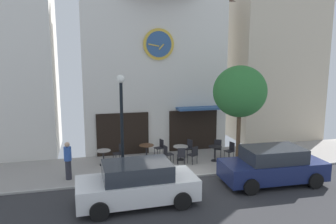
{
  "coord_description": "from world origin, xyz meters",
  "views": [
    {
      "loc": [
        -3.68,
        -13.01,
        5.28
      ],
      "look_at": [
        0.13,
        2.09,
        2.62
      ],
      "focal_mm": 34.69,
      "sensor_mm": 36.0,
      "label": 1
    }
  ],
  "objects": [
    {
      "name": "parked_car_navy",
      "position": [
        3.77,
        -1.43,
        0.76
      ],
      "size": [
        4.34,
        2.11,
        1.55
      ],
      "color": "navy",
      "rests_on": "ground_plane"
    },
    {
      "name": "cafe_chair_left_end",
      "position": [
        -2.21,
        2.97,
        0.53
      ],
      "size": [
        0.51,
        0.51,
        0.9
      ],
      "color": "black",
      "rests_on": "ground_plane"
    },
    {
      "name": "cafe_table_near_curb",
      "position": [
        -0.77,
        3.11,
        0.55
      ],
      "size": [
        0.77,
        0.77,
        0.74
      ],
      "color": "black",
      "rests_on": "ground_plane"
    },
    {
      "name": "ground_plane",
      "position": [
        0.0,
        -0.9,
        -0.02
      ],
      "size": [
        26.46,
        10.19,
        0.13
      ],
      "color": "gray"
    },
    {
      "name": "cafe_chair_near_lamp",
      "position": [
        1.35,
        1.72,
        0.53
      ],
      "size": [
        0.54,
        0.54,
        0.9
      ],
      "color": "black",
      "rests_on": "ground_plane"
    },
    {
      "name": "cafe_table_center_left",
      "position": [
        -3.01,
        2.63,
        0.53
      ],
      "size": [
        0.71,
        0.71,
        0.75
      ],
      "color": "black",
      "rests_on": "ground_plane"
    },
    {
      "name": "pedestrian_blue",
      "position": [
        -4.59,
        1.11,
        0.86
      ],
      "size": [
        0.33,
        0.33,
        1.67
      ],
      "color": "#2D2D38",
      "rests_on": "ground_plane"
    },
    {
      "name": "street_lamp",
      "position": [
        -2.23,
        1.07,
        2.29
      ],
      "size": [
        0.36,
        0.36,
        4.51
      ],
      "color": "black",
      "rests_on": "ground_plane"
    },
    {
      "name": "parked_car_white",
      "position": [
        -2.05,
        -1.98,
        0.76
      ],
      "size": [
        4.35,
        2.12,
        1.55
      ],
      "color": "white",
      "rests_on": "ground_plane"
    },
    {
      "name": "street_tree",
      "position": [
        3.26,
        0.78,
        3.66
      ],
      "size": [
        2.55,
        2.29,
        4.89
      ],
      "color": "brown",
      "rests_on": "ground_plane"
    },
    {
      "name": "cafe_chair_curbside",
      "position": [
        0.02,
        3.43,
        0.53
      ],
      "size": [
        0.5,
        0.5,
        0.9
      ],
      "color": "black",
      "rests_on": "ground_plane"
    },
    {
      "name": "clock_building",
      "position": [
        0.13,
        5.56,
        5.28
      ],
      "size": [
        8.0,
        4.15,
        10.24
      ],
      "color": "silver",
      "rests_on": "ground_plane"
    },
    {
      "name": "cafe_chair_near_tree",
      "position": [
        0.11,
        2.17,
        0.53
      ],
      "size": [
        0.47,
        0.47,
        0.9
      ],
      "color": "black",
      "rests_on": "ground_plane"
    },
    {
      "name": "cafe_table_leftmost",
      "position": [
        2.57,
        1.91,
        0.53
      ],
      "size": [
        0.67,
        0.67,
        0.77
      ],
      "color": "black",
      "rests_on": "ground_plane"
    },
    {
      "name": "cafe_chair_mid_row",
      "position": [
        1.49,
        2.99,
        0.53
      ],
      "size": [
        0.53,
        0.53,
        0.9
      ],
      "color": "black",
      "rests_on": "ground_plane"
    },
    {
      "name": "cafe_table_near_door",
      "position": [
        0.89,
        2.47,
        0.54
      ],
      "size": [
        0.76,
        0.76,
        0.74
      ],
      "color": "black",
      "rests_on": "ground_plane"
    },
    {
      "name": "cafe_chair_by_entrance",
      "position": [
        3.0,
        2.59,
        0.53
      ],
      "size": [
        0.53,
        0.53,
        0.9
      ],
      "color": "black",
      "rests_on": "ground_plane"
    },
    {
      "name": "cafe_chair_facing_street",
      "position": [
        0.69,
        1.65,
        0.53
      ],
      "size": [
        0.47,
        0.47,
        0.9
      ],
      "color": "black",
      "rests_on": "ground_plane"
    },
    {
      "name": "neighbor_building_right",
      "position": [
        8.2,
        5.81,
        6.74
      ],
      "size": [
        5.54,
        3.27,
        13.47
      ],
      "color": "beige",
      "rests_on": "ground_plane"
    },
    {
      "name": "cafe_chair_outer",
      "position": [
        3.45,
        1.97,
        0.53
      ],
      "size": [
        0.49,
        0.49,
        0.9
      ],
      "color": "black",
      "rests_on": "ground_plane"
    }
  ]
}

